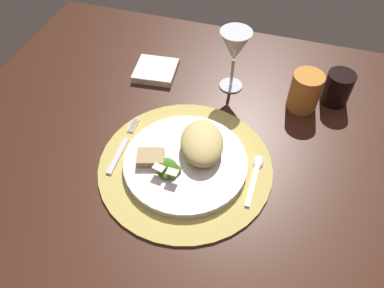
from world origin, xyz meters
TOP-DOWN VIEW (x-y plane):
  - ground_plane at (0.00, 0.00)m, footprint 6.00×6.00m
  - dining_table at (0.00, 0.00)m, footprint 1.30×1.08m
  - placemat at (-0.05, -0.02)m, footprint 0.38×0.38m
  - dinner_plate at (-0.05, -0.02)m, footprint 0.27×0.27m
  - pasta_serving at (-0.02, 0.02)m, footprint 0.13×0.15m
  - salad_greens at (-0.07, -0.06)m, footprint 0.06×0.06m
  - bread_piece at (-0.12, -0.05)m, footprint 0.07×0.06m
  - fork at (-0.20, -0.02)m, footprint 0.02×0.17m
  - spoon at (0.10, -0.00)m, footprint 0.02×0.14m
  - napkin at (-0.22, 0.26)m, footprint 0.12×0.12m
  - wine_glass at (-0.01, 0.27)m, footprint 0.08×0.08m
  - amber_tumbler at (0.17, 0.25)m, footprint 0.08×0.08m
  - dark_tumbler at (0.25, 0.29)m, footprint 0.07×0.07m

SIDE VIEW (x-z plane):
  - ground_plane at x=0.00m, z-range 0.00..0.00m
  - dining_table at x=0.00m, z-range 0.27..0.99m
  - placemat at x=-0.05m, z-range 0.72..0.73m
  - spoon at x=0.10m, z-range 0.72..0.73m
  - fork at x=-0.20m, z-range 0.73..0.73m
  - napkin at x=-0.22m, z-range 0.72..0.74m
  - dinner_plate at x=-0.05m, z-range 0.73..0.74m
  - salad_greens at x=-0.07m, z-range 0.74..0.76m
  - bread_piece at x=-0.12m, z-range 0.74..0.76m
  - dark_tumbler at x=0.25m, z-range 0.72..0.81m
  - pasta_serving at x=-0.02m, z-range 0.74..0.79m
  - amber_tumbler at x=0.17m, z-range 0.72..0.82m
  - wine_glass at x=-0.01m, z-range 0.76..0.92m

